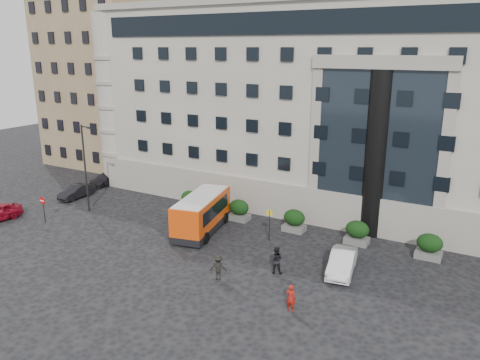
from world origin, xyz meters
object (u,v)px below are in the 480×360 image
object	(u,v)px
hedge_b	(239,210)
street_lamp	(85,165)
hedge_d	(357,232)
pedestrian_a	(291,298)
parked_car_d	(133,169)
parked_car_c	(106,179)
parked_car_b	(77,192)
pedestrian_b	(276,260)
bus_stop_sign	(269,220)
hedge_e	(429,246)
white_taxi	(342,262)
hedge_a	(190,200)
no_entry_sign	(43,204)
hedge_c	(294,220)
red_truck	(157,168)
minibus	(202,212)
pedestrian_c	(218,267)

from	to	relation	value
hedge_b	street_lamp	bearing A→B (deg)	-159.93
hedge_d	pedestrian_a	bearing A→B (deg)	-92.89
parked_car_d	parked_car_c	bearing A→B (deg)	-88.29
parked_car_b	pedestrian_b	distance (m)	24.80
parked_car_b	pedestrian_a	world-z (taller)	pedestrian_a
bus_stop_sign	pedestrian_a	distance (m)	10.19
hedge_e	white_taxi	xyz separation A→B (m)	(-4.71, -5.19, -0.20)
hedge_b	parked_car_d	xyz separation A→B (m)	(-18.20, 6.80, -0.24)
hedge_a	no_entry_sign	size ratio (longest dim) A/B	0.79
hedge_e	parked_car_b	size ratio (longest dim) A/B	0.47
hedge_c	red_truck	size ratio (longest dim) A/B	0.34
hedge_a	hedge_e	size ratio (longest dim) A/B	1.00
minibus	pedestrian_b	xyz separation A→B (m)	(8.45, -3.74, -0.71)
parked_car_c	hedge_b	bearing A→B (deg)	-8.31
hedge_a	minibus	world-z (taller)	minibus
white_taxi	no_entry_sign	bearing A→B (deg)	178.77
white_taxi	pedestrian_c	bearing A→B (deg)	-153.11
red_truck	parked_car_d	xyz separation A→B (m)	(-4.00, 0.57, -0.75)
minibus	street_lamp	bearing A→B (deg)	173.02
hedge_b	hedge_d	distance (m)	10.40
hedge_c	no_entry_sign	size ratio (longest dim) A/B	0.79
street_lamp	no_entry_sign	size ratio (longest dim) A/B	3.45
hedge_d	pedestrian_b	bearing A→B (deg)	-113.90
white_taxi	pedestrian_b	xyz separation A→B (m)	(-3.80, -2.29, 0.21)
pedestrian_a	hedge_a	bearing A→B (deg)	-36.55
hedge_b	bus_stop_sign	world-z (taller)	bus_stop_sign
parked_car_b	parked_car_c	world-z (taller)	parked_car_b
parked_car_c	hedge_e	bearing A→B (deg)	-4.83
parked_car_d	white_taxi	bearing A→B (deg)	-20.69
hedge_b	bus_stop_sign	bearing A→B (deg)	-33.07
hedge_a	pedestrian_a	world-z (taller)	hedge_a
hedge_e	pedestrian_a	bearing A→B (deg)	-117.03
street_lamp	pedestrian_a	xyz separation A→B (m)	(22.97, -6.51, -3.54)
white_taxi	pedestrian_a	size ratio (longest dim) A/B	2.68
hedge_d	red_truck	bearing A→B (deg)	165.80
parked_car_c	white_taxi	size ratio (longest dim) A/B	0.98
parked_car_b	pedestrian_a	size ratio (longest dim) A/B	2.38
pedestrian_a	pedestrian_b	xyz separation A→B (m)	(-2.75, 3.83, 0.12)
hedge_a	hedge_d	size ratio (longest dim) A/B	1.00
hedge_d	minibus	bearing A→B (deg)	-162.37
hedge_b	hedge_d	world-z (taller)	same
parked_car_b	hedge_c	bearing A→B (deg)	4.11
parked_car_b	hedge_e	bearing A→B (deg)	2.02
hedge_a	parked_car_d	world-z (taller)	hedge_a
hedge_e	parked_car_b	xyz separation A→B (m)	(-32.83, -2.60, -0.28)
no_entry_sign	pedestrian_a	distance (m)	24.17
hedge_e	hedge_b	bearing A→B (deg)	180.00
hedge_e	white_taxi	bearing A→B (deg)	-132.24
hedge_b	parked_car_d	distance (m)	19.43
hedge_d	white_taxi	world-z (taller)	hedge_d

